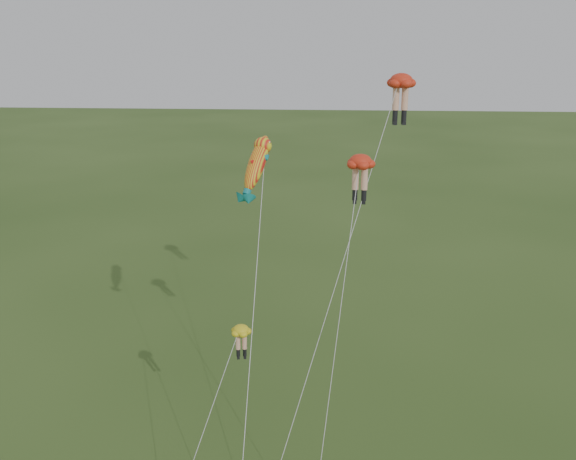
{
  "coord_description": "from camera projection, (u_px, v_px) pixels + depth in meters",
  "views": [
    {
      "loc": [
        2.82,
        -23.81,
        21.28
      ],
      "look_at": [
        0.91,
        6.0,
        11.8
      ],
      "focal_mm": 40.0,
      "sensor_mm": 36.0,
      "label": 1
    }
  ],
  "objects": [
    {
      "name": "legs_kite_red_high",
      "position": [
        399.0,
        91.0,
        31.0
      ],
      "size": [
        7.14,
        10.65,
        19.16
      ],
      "rotation": [
        0.0,
        0.0,
        0.13
      ],
      "color": "red",
      "rests_on": "ground"
    },
    {
      "name": "legs_kite_red_mid",
      "position": [
        359.0,
        173.0,
        27.77
      ],
      "size": [
        2.63,
        5.76,
        16.05
      ],
      "rotation": [
        0.0,
        0.0,
        -0.07
      ],
      "color": "red",
      "rests_on": "ground"
    },
    {
      "name": "legs_kite_yellow",
      "position": [
        238.0,
        341.0,
        28.7
      ],
      "size": [
        3.59,
        4.26,
        8.57
      ],
      "rotation": [
        0.0,
        0.0,
        0.18
      ],
      "color": "gold",
      "rests_on": "ground"
    },
    {
      "name": "fish_kite",
      "position": [
        257.0,
        165.0,
        30.37
      ],
      "size": [
        1.85,
        10.6,
        16.56
      ],
      "rotation": [
        0.9,
        0.0,
        -0.41
      ],
      "color": "yellow",
      "rests_on": "ground"
    }
  ]
}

